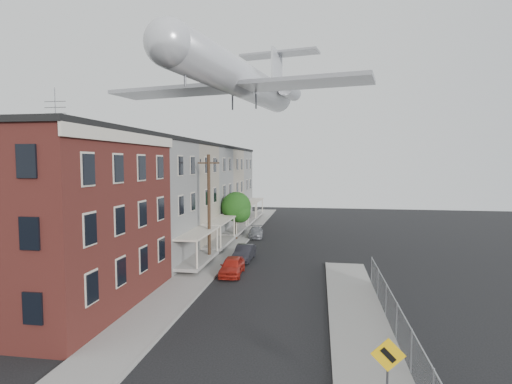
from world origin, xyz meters
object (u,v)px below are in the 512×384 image
at_px(car_near, 232,266).
at_px(car_mid, 244,253).
at_px(utility_pole, 209,207).
at_px(car_far, 256,232).
at_px(airplane, 243,80).
at_px(warning_sign, 388,366).
at_px(street_tree, 237,208).

height_order(car_near, car_mid, car_near).
distance_m(car_near, car_mid, 4.50).
height_order(utility_pole, car_mid, utility_pole).
distance_m(car_near, car_far, 15.13).
relative_size(car_far, airplane, 0.14).
height_order(warning_sign, car_mid, warning_sign).
xyz_separation_m(warning_sign, car_near, (-8.54, 15.73, -1.22)).
relative_size(warning_sign, car_far, 0.74).
height_order(car_near, car_far, car_near).
height_order(warning_sign, utility_pole, utility_pole).
xyz_separation_m(utility_pole, car_far, (2.05, 11.82, -4.12)).
height_order(car_near, airplane, airplane).
bearing_deg(car_near, utility_pole, 126.51).
bearing_deg(airplane, utility_pole, -106.26).
distance_m(car_far, airplane, 16.64).
bearing_deg(car_far, street_tree, -138.45).
height_order(car_mid, car_far, car_mid).
xyz_separation_m(car_far, airplane, (-0.32, -5.92, 15.54)).
distance_m(warning_sign, car_mid, 21.96).
distance_m(warning_sign, utility_pole, 22.25).
xyz_separation_m(car_near, car_mid, (0.08, 4.50, -0.01)).
bearing_deg(warning_sign, car_mid, 112.69).
bearing_deg(warning_sign, car_near, 118.51).
bearing_deg(street_tree, warning_sign, -69.42).
relative_size(street_tree, car_near, 1.33).
xyz_separation_m(utility_pole, car_near, (2.66, -3.30, -4.01)).
height_order(utility_pole, street_tree, utility_pole).
distance_m(street_tree, car_far, 3.87).
distance_m(utility_pole, car_near, 5.83).
relative_size(utility_pole, airplane, 0.32).
xyz_separation_m(street_tree, car_mid, (2.41, -8.72, -2.80)).
relative_size(warning_sign, car_mid, 0.71).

